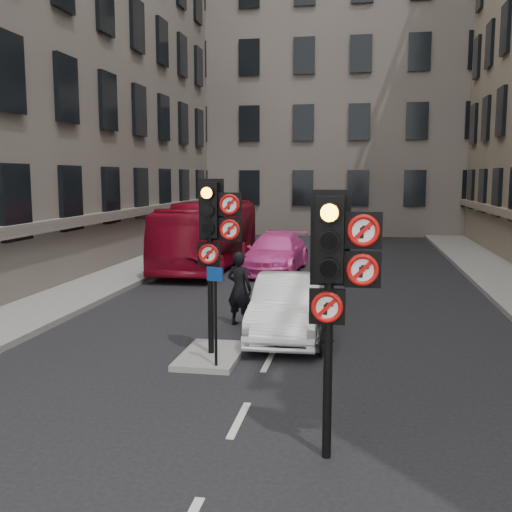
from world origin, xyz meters
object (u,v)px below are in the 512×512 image
(motorcyclist, at_px, (239,289))
(car_pink, at_px, (275,253))
(car_silver, at_px, (289,309))
(car_white, at_px, (288,306))
(motorcycle, at_px, (325,328))
(info_sign, at_px, (215,302))
(bus_red, at_px, (209,234))
(signal_far, at_px, (214,228))
(signal_near, at_px, (336,268))

(motorcyclist, bearing_deg, car_pink, -68.21)
(car_silver, distance_m, car_white, 0.08)
(car_white, relative_size, car_pink, 0.85)
(motorcycle, distance_m, info_sign, 2.82)
(car_silver, relative_size, bus_red, 0.40)
(car_white, xyz_separation_m, bus_red, (-4.57, 10.44, 0.63))
(bus_red, height_order, motorcycle, bus_red)
(signal_far, relative_size, motorcycle, 2.19)
(signal_near, height_order, motorcycle, signal_near)
(car_pink, bearing_deg, bus_red, 163.68)
(signal_far, height_order, info_sign, signal_far)
(bus_red, bearing_deg, car_silver, -66.54)
(signal_near, relative_size, motorcyclist, 1.90)
(signal_far, height_order, car_white, signal_far)
(motorcycle, bearing_deg, signal_far, -153.38)
(signal_near, xyz_separation_m, motorcycle, (-0.42, 5.01, -2.09))
(car_white, xyz_separation_m, motorcycle, (0.91, -1.05, -0.22))
(signal_far, distance_m, bus_red, 13.00)
(car_white, xyz_separation_m, motorcyclist, (-1.33, 0.75, 0.23))
(signal_far, bearing_deg, motorcycle, 24.75)
(car_white, bearing_deg, signal_far, -122.88)
(signal_near, distance_m, motorcycle, 5.44)
(car_pink, relative_size, info_sign, 2.64)
(car_pink, bearing_deg, car_white, -76.53)
(car_silver, height_order, car_pink, car_pink)
(signal_near, bearing_deg, car_white, 102.36)
(car_white, bearing_deg, motorcycle, -50.30)
(car_pink, height_order, motorcyclist, motorcyclist)
(bus_red, distance_m, info_sign, 13.77)
(signal_near, relative_size, car_pink, 0.70)
(car_white, height_order, motorcycle, car_white)
(bus_red, bearing_deg, car_pink, -20.09)
(motorcycle, bearing_deg, info_sign, -135.46)
(car_silver, distance_m, car_pink, 9.58)
(car_white, height_order, motorcyclist, motorcyclist)
(motorcycle, xyz_separation_m, info_sign, (-1.97, -1.82, 0.87))
(bus_red, bearing_deg, signal_near, -70.50)
(bus_red, bearing_deg, info_sign, -75.39)
(bus_red, xyz_separation_m, motorcyclist, (3.24, -9.69, -0.40))
(car_silver, bearing_deg, car_white, 106.52)
(car_silver, relative_size, info_sign, 2.02)
(signal_far, bearing_deg, bus_red, 104.80)
(motorcyclist, bearing_deg, car_white, 170.34)
(car_white, bearing_deg, car_pink, 98.68)
(car_silver, bearing_deg, info_sign, -116.59)
(motorcyclist, bearing_deg, bus_red, -51.71)
(motorcyclist, bearing_deg, car_silver, 169.02)
(car_silver, height_order, bus_red, bus_red)
(signal_near, bearing_deg, car_pink, 100.86)
(car_silver, xyz_separation_m, info_sign, (-1.08, -2.82, 0.70))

